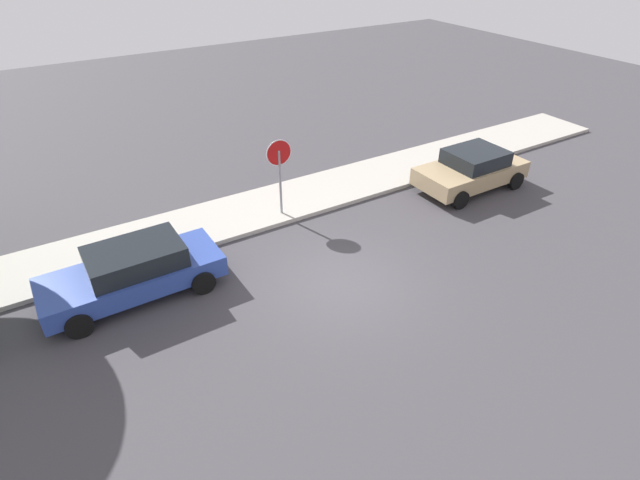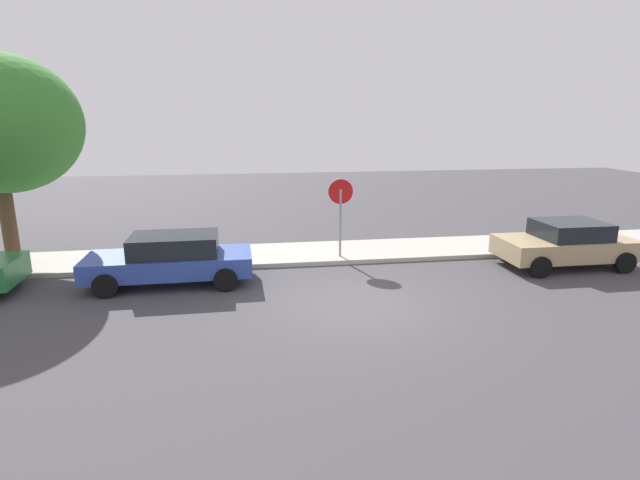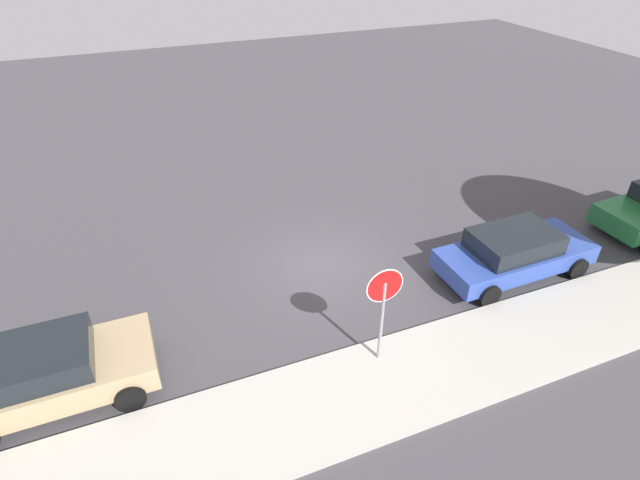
{
  "view_description": "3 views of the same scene",
  "coord_description": "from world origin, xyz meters",
  "views": [
    {
      "loc": [
        -6.14,
        -8.88,
        8.43
      ],
      "look_at": [
        -0.01,
        1.16,
        0.74
      ],
      "focal_mm": 28.0,
      "sensor_mm": 36.0,
      "label": 1
    },
    {
      "loc": [
        -2.79,
        -11.44,
        4.61
      ],
      "look_at": [
        -0.76,
        1.75,
        1.28
      ],
      "focal_mm": 28.0,
      "sensor_mm": 36.0,
      "label": 2
    },
    {
      "loc": [
        4.55,
        11.08,
        8.88
      ],
      "look_at": [
        0.41,
        0.79,
        1.45
      ],
      "focal_mm": 28.0,
      "sensor_mm": 36.0,
      "label": 3
    }
  ],
  "objects": [
    {
      "name": "stop_sign",
      "position": [
        0.25,
        4.04,
        1.87
      ],
      "size": [
        0.85,
        0.08,
        2.69
      ],
      "color": "gray",
      "rests_on": "ground_plane"
    },
    {
      "name": "sidewalk_curb",
      "position": [
        0.0,
        4.77,
        0.07
      ],
      "size": [
        32.0,
        2.56,
        0.14
      ],
      "primitive_type": "cube",
      "color": "#B2ADA3",
      "rests_on": "ground_plane"
    },
    {
      "name": "ground_plane",
      "position": [
        0.0,
        0.0,
        0.0
      ],
      "size": [
        60.0,
        60.0,
        0.0
      ],
      "primitive_type": "plane",
      "color": "#423F44"
    },
    {
      "name": "parked_car_blue",
      "position": [
        -4.87,
        2.43,
        0.73
      ],
      "size": [
        4.55,
        2.04,
        1.41
      ],
      "color": "#2D479E",
      "rests_on": "ground_plane"
    },
    {
      "name": "parked_car_tan",
      "position": [
        7.11,
        2.31,
        0.73
      ],
      "size": [
        4.07,
        2.13,
        1.43
      ],
      "color": "tan",
      "rests_on": "ground_plane"
    }
  ]
}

